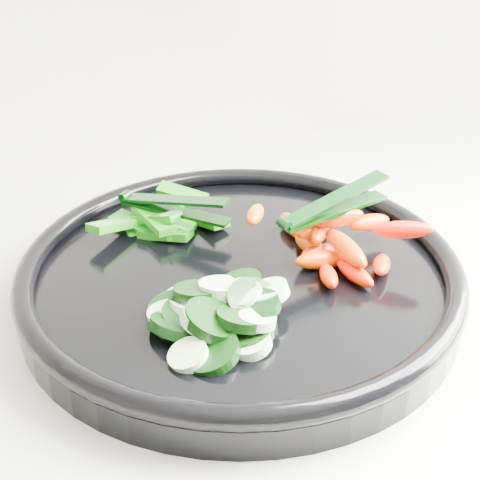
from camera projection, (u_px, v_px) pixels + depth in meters
name	position (u px, v px, depth m)	size (l,w,h in m)	color
veggie_tray	(240.00, 275.00, 0.57)	(0.43, 0.43, 0.04)	black
cucumber_pile	(213.00, 313.00, 0.50)	(0.12, 0.12, 0.04)	black
carrot_pile	(334.00, 238.00, 0.58)	(0.14, 0.14, 0.05)	#F02400
pepper_pile	(161.00, 221.00, 0.63)	(0.13, 0.10, 0.04)	#17700A
tong_carrot	(332.00, 206.00, 0.56)	(0.11, 0.04, 0.02)	black
tong_pepper	(171.00, 205.00, 0.62)	(0.08, 0.10, 0.02)	black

